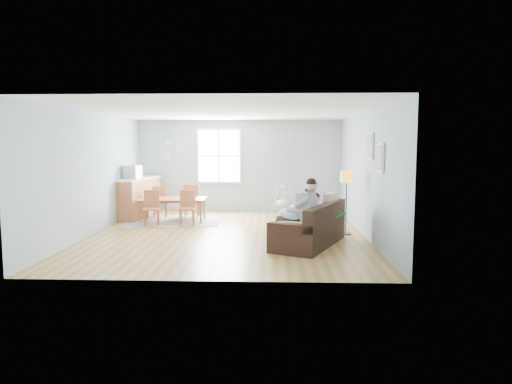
{
  "coord_description": "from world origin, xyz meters",
  "views": [
    {
      "loc": [
        1.0,
        -9.96,
        2.0
      ],
      "look_at": [
        0.64,
        -0.5,
        1.0
      ],
      "focal_mm": 32.0,
      "sensor_mm": 36.0,
      "label": 1
    }
  ],
  "objects_px": {
    "father": "(300,211)",
    "chair_nw": "(160,200)",
    "toddler": "(311,209)",
    "floor_lamp": "(347,182)",
    "baby_swing": "(282,203)",
    "chair_ne": "(192,199)",
    "dining_table": "(173,210)",
    "monitor": "(132,172)",
    "chair_se": "(187,206)",
    "counter": "(138,197)",
    "chair_sw": "(152,206)",
    "sofa": "(312,230)",
    "storage_cube": "(291,237)"
  },
  "relations": [
    {
      "from": "storage_cube",
      "to": "chair_se",
      "type": "bearing_deg",
      "value": 132.33
    },
    {
      "from": "sofa",
      "to": "baby_swing",
      "type": "bearing_deg",
      "value": 97.99
    },
    {
      "from": "sofa",
      "to": "floor_lamp",
      "type": "distance_m",
      "value": 1.65
    },
    {
      "from": "chair_se",
      "to": "storage_cube",
      "type": "bearing_deg",
      "value": -47.67
    },
    {
      "from": "counter",
      "to": "chair_sw",
      "type": "bearing_deg",
      "value": -61.13
    },
    {
      "from": "counter",
      "to": "chair_se",
      "type": "bearing_deg",
      "value": -37.67
    },
    {
      "from": "chair_se",
      "to": "chair_nw",
      "type": "height_order",
      "value": "chair_nw"
    },
    {
      "from": "floor_lamp",
      "to": "baby_swing",
      "type": "relative_size",
      "value": 1.41
    },
    {
      "from": "toddler",
      "to": "chair_sw",
      "type": "height_order",
      "value": "toddler"
    },
    {
      "from": "father",
      "to": "chair_nw",
      "type": "distance_m",
      "value": 5.01
    },
    {
      "from": "chair_se",
      "to": "counter",
      "type": "xyz_separation_m",
      "value": [
        -1.58,
        1.22,
        0.06
      ]
    },
    {
      "from": "father",
      "to": "monitor",
      "type": "bearing_deg",
      "value": 142.98
    },
    {
      "from": "toddler",
      "to": "floor_lamp",
      "type": "xyz_separation_m",
      "value": [
        0.84,
        0.9,
        0.47
      ]
    },
    {
      "from": "chair_sw",
      "to": "baby_swing",
      "type": "xyz_separation_m",
      "value": [
        3.24,
        1.61,
        -0.11
      ]
    },
    {
      "from": "father",
      "to": "baby_swing",
      "type": "bearing_deg",
      "value": 94.07
    },
    {
      "from": "chair_se",
      "to": "father",
      "type": "bearing_deg",
      "value": -41.67
    },
    {
      "from": "storage_cube",
      "to": "counter",
      "type": "bearing_deg",
      "value": 135.87
    },
    {
      "from": "counter",
      "to": "floor_lamp",
      "type": "bearing_deg",
      "value": -22.96
    },
    {
      "from": "floor_lamp",
      "to": "chair_sw",
      "type": "height_order",
      "value": "floor_lamp"
    },
    {
      "from": "monitor",
      "to": "chair_nw",
      "type": "bearing_deg",
      "value": 21.5
    },
    {
      "from": "chair_nw",
      "to": "storage_cube",
      "type": "bearing_deg",
      "value": -48.13
    },
    {
      "from": "chair_ne",
      "to": "baby_swing",
      "type": "distance_m",
      "value": 2.5
    },
    {
      "from": "floor_lamp",
      "to": "chair_ne",
      "type": "xyz_separation_m",
      "value": [
        -3.83,
        2.21,
        -0.65
      ]
    },
    {
      "from": "dining_table",
      "to": "monitor",
      "type": "distance_m",
      "value": 1.51
    },
    {
      "from": "sofa",
      "to": "storage_cube",
      "type": "bearing_deg",
      "value": -128.05
    },
    {
      "from": "storage_cube",
      "to": "baby_swing",
      "type": "height_order",
      "value": "baby_swing"
    },
    {
      "from": "baby_swing",
      "to": "counter",
      "type": "bearing_deg",
      "value": -175.39
    },
    {
      "from": "chair_sw",
      "to": "chair_ne",
      "type": "relative_size",
      "value": 0.95
    },
    {
      "from": "father",
      "to": "storage_cube",
      "type": "height_order",
      "value": "father"
    },
    {
      "from": "dining_table",
      "to": "monitor",
      "type": "bearing_deg",
      "value": 163.12
    },
    {
      "from": "father",
      "to": "dining_table",
      "type": "xyz_separation_m",
      "value": [
        -3.13,
        2.91,
        -0.43
      ]
    },
    {
      "from": "monitor",
      "to": "chair_ne",
      "type": "bearing_deg",
      "value": 12.13
    },
    {
      "from": "chair_nw",
      "to": "monitor",
      "type": "distance_m",
      "value": 1.05
    },
    {
      "from": "toddler",
      "to": "monitor",
      "type": "height_order",
      "value": "monitor"
    },
    {
      "from": "toddler",
      "to": "dining_table",
      "type": "height_order",
      "value": "toddler"
    },
    {
      "from": "chair_sw",
      "to": "chair_nw",
      "type": "distance_m",
      "value": 1.19
    },
    {
      "from": "dining_table",
      "to": "baby_swing",
      "type": "relative_size",
      "value": 1.7
    },
    {
      "from": "toddler",
      "to": "chair_sw",
      "type": "relative_size",
      "value": 0.93
    },
    {
      "from": "toddler",
      "to": "chair_nw",
      "type": "relative_size",
      "value": 0.94
    },
    {
      "from": "chair_se",
      "to": "monitor",
      "type": "xyz_separation_m",
      "value": [
        -1.61,
        0.86,
        0.78
      ]
    },
    {
      "from": "floor_lamp",
      "to": "chair_ne",
      "type": "bearing_deg",
      "value": 150.04
    },
    {
      "from": "father",
      "to": "toddler",
      "type": "height_order",
      "value": "father"
    },
    {
      "from": "chair_nw",
      "to": "chair_ne",
      "type": "height_order",
      "value": "chair_ne"
    },
    {
      "from": "floor_lamp",
      "to": "monitor",
      "type": "xyz_separation_m",
      "value": [
        -5.34,
        1.89,
        0.09
      ]
    },
    {
      "from": "floor_lamp",
      "to": "chair_se",
      "type": "bearing_deg",
      "value": 164.58
    },
    {
      "from": "baby_swing",
      "to": "dining_table",
      "type": "bearing_deg",
      "value": -160.98
    },
    {
      "from": "toddler",
      "to": "dining_table",
      "type": "distance_m",
      "value": 4.21
    },
    {
      "from": "sofa",
      "to": "chair_ne",
      "type": "height_order",
      "value": "chair_ne"
    },
    {
      "from": "monitor",
      "to": "chair_sw",
      "type": "bearing_deg",
      "value": -51.3
    },
    {
      "from": "storage_cube",
      "to": "chair_sw",
      "type": "xyz_separation_m",
      "value": [
        -3.32,
        2.62,
        0.22
      ]
    }
  ]
}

